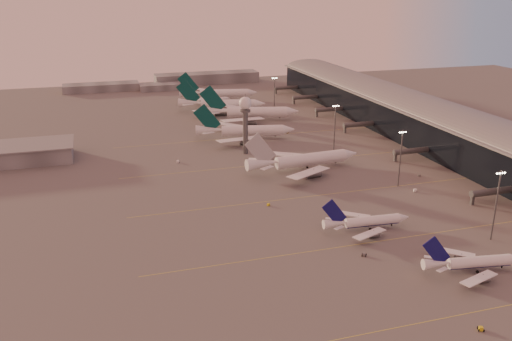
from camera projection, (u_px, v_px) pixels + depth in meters
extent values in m
plane|color=#504D4D|center=(336.00, 264.00, 169.41)|extent=(700.00, 700.00, 0.00)
cube|color=gold|center=(493.00, 308.00, 146.11)|extent=(180.00, 0.25, 0.02)
cube|color=gold|center=(403.00, 238.00, 186.76)|extent=(180.00, 0.25, 0.02)
cube|color=gold|center=(345.00, 192.00, 227.41)|extent=(180.00, 0.25, 0.02)
cube|color=gold|center=(305.00, 160.00, 268.06)|extent=(180.00, 0.25, 0.02)
cube|color=gold|center=(273.00, 135.00, 313.22)|extent=(180.00, 0.25, 0.02)
cube|color=black|center=(431.00, 126.00, 295.78)|extent=(36.00, 360.00, 18.00)
cylinder|color=slate|center=(433.00, 110.00, 292.84)|extent=(10.08, 360.00, 10.08)
cube|color=slate|center=(433.00, 110.00, 292.77)|extent=(40.00, 362.00, 0.80)
cylinder|color=#4E5055|center=(494.00, 191.00, 215.97)|extent=(22.00, 2.80, 2.80)
cube|color=#4E5055|center=(472.00, 199.00, 213.95)|extent=(1.20, 1.20, 4.40)
cylinder|color=#4E5055|center=(414.00, 151.00, 268.36)|extent=(22.00, 2.80, 2.80)
cube|color=#4E5055|center=(395.00, 157.00, 266.34)|extent=(1.20, 1.20, 4.40)
cylinder|color=#4E5055|center=(361.00, 124.00, 318.95)|extent=(22.00, 2.80, 2.80)
cube|color=#4E5055|center=(345.00, 129.00, 316.93)|extent=(1.20, 1.20, 4.40)
cylinder|color=#4E5055|center=(331.00, 109.00, 356.88)|extent=(22.00, 2.80, 2.80)
cube|color=#4E5055|center=(317.00, 114.00, 354.86)|extent=(1.20, 1.20, 4.40)
cylinder|color=#4E5055|center=(307.00, 97.00, 394.82)|extent=(22.00, 2.80, 2.80)
cube|color=#4E5055|center=(294.00, 101.00, 392.80)|extent=(1.20, 1.20, 4.40)
cylinder|color=#4E5055|center=(288.00, 88.00, 430.95)|extent=(22.00, 2.80, 2.80)
cube|color=#4E5055|center=(276.00, 91.00, 428.93)|extent=(1.20, 1.20, 4.40)
cylinder|color=#4E5055|center=(245.00, 133.00, 275.59)|extent=(2.60, 2.60, 22.00)
cylinder|color=#4E5055|center=(245.00, 111.00, 271.82)|extent=(5.20, 5.20, 1.20)
sphere|color=white|center=(245.00, 103.00, 270.55)|extent=(6.40, 6.40, 6.40)
cylinder|color=#4E5055|center=(245.00, 96.00, 269.34)|extent=(0.16, 0.16, 2.00)
cylinder|color=#4E5055|center=(496.00, 206.00, 181.41)|extent=(0.56, 0.56, 25.00)
cube|color=#4E5055|center=(501.00, 172.00, 177.48)|extent=(3.60, 0.25, 0.25)
sphere|color=#FFEABF|center=(497.00, 174.00, 177.19)|extent=(0.56, 0.56, 0.56)
sphere|color=#FFEABF|center=(500.00, 173.00, 177.47)|extent=(0.56, 0.56, 0.56)
sphere|color=#FFEABF|center=(502.00, 173.00, 177.75)|extent=(0.56, 0.56, 0.56)
sphere|color=#FFEABF|center=(505.00, 173.00, 178.03)|extent=(0.56, 0.56, 0.56)
cylinder|color=#4E5055|center=(400.00, 159.00, 230.25)|extent=(0.56, 0.56, 25.00)
cube|color=#4E5055|center=(403.00, 131.00, 226.33)|extent=(3.60, 0.25, 0.25)
sphere|color=#FFEABF|center=(400.00, 132.00, 226.04)|extent=(0.56, 0.56, 0.56)
sphere|color=#FFEABF|center=(402.00, 132.00, 226.32)|extent=(0.56, 0.56, 0.56)
sphere|color=#FFEABF|center=(404.00, 132.00, 226.60)|extent=(0.56, 0.56, 0.56)
sphere|color=#FFEABF|center=(406.00, 132.00, 226.87)|extent=(0.56, 0.56, 0.56)
cylinder|color=#4E5055|center=(335.00, 128.00, 278.55)|extent=(0.56, 0.56, 25.00)
cube|color=#4E5055|center=(336.00, 105.00, 274.62)|extent=(3.60, 0.25, 0.25)
sphere|color=#FFEABF|center=(333.00, 106.00, 274.33)|extent=(0.56, 0.56, 0.56)
sphere|color=#FFEABF|center=(335.00, 106.00, 274.61)|extent=(0.56, 0.56, 0.56)
sphere|color=#FFEABF|center=(337.00, 106.00, 274.89)|extent=(0.56, 0.56, 0.56)
sphere|color=#FFEABF|center=(339.00, 106.00, 275.17)|extent=(0.56, 0.56, 0.56)
cylinder|color=#4E5055|center=(274.00, 96.00, 359.29)|extent=(0.56, 0.56, 25.00)
cube|color=#4E5055|center=(275.00, 78.00, 355.36)|extent=(3.60, 0.25, 0.25)
sphere|color=#FFEABF|center=(272.00, 78.00, 355.07)|extent=(0.56, 0.56, 0.56)
sphere|color=#FFEABF|center=(274.00, 78.00, 355.35)|extent=(0.56, 0.56, 0.56)
sphere|color=#FFEABF|center=(275.00, 78.00, 355.63)|extent=(0.56, 0.56, 0.56)
sphere|color=#FFEABF|center=(277.00, 78.00, 355.91)|extent=(0.56, 0.56, 0.56)
cube|color=slate|center=(101.00, 87.00, 440.83)|extent=(60.00, 18.00, 6.00)
cube|color=slate|center=(207.00, 78.00, 474.34)|extent=(90.00, 20.00, 9.00)
cube|color=slate|center=(164.00, 87.00, 445.83)|extent=(40.00, 15.00, 5.00)
cylinder|color=white|center=(480.00, 263.00, 164.23)|extent=(20.12, 6.41, 3.38)
cylinder|color=#0F0E5C|center=(479.00, 265.00, 164.48)|extent=(19.58, 5.41, 2.43)
cone|color=white|center=(436.00, 265.00, 162.21)|extent=(8.74, 4.62, 3.38)
cube|color=white|center=(479.00, 280.00, 156.00)|extent=(14.65, 7.84, 1.06)
cylinder|color=slate|center=(482.00, 280.00, 158.67)|extent=(4.13, 2.76, 2.20)
cube|color=slate|center=(483.00, 278.00, 158.36)|extent=(0.30, 0.26, 1.35)
cube|color=white|center=(451.00, 253.00, 171.55)|extent=(13.47, 11.28, 1.06)
cylinder|color=slate|center=(461.00, 260.00, 170.54)|extent=(4.13, 2.76, 2.20)
cube|color=slate|center=(461.00, 257.00, 170.23)|extent=(0.30, 0.26, 1.35)
cube|color=#0F0E5C|center=(436.00, 253.00, 160.78)|extent=(9.21, 1.74, 10.07)
cube|color=white|center=(442.00, 271.00, 158.59)|extent=(4.09, 2.51, 0.22)
cube|color=white|center=(430.00, 259.00, 165.77)|extent=(3.97, 3.38, 0.22)
cylinder|color=black|center=(502.00, 268.00, 166.00)|extent=(0.44, 0.44, 0.89)
cylinder|color=black|center=(470.00, 267.00, 166.59)|extent=(1.03, 0.59, 0.98)
cylinder|color=black|center=(477.00, 273.00, 162.93)|extent=(1.03, 0.59, 0.98)
cylinder|color=white|center=(372.00, 222.00, 192.44)|extent=(20.28, 4.74, 3.42)
cylinder|color=#0F0E5C|center=(372.00, 224.00, 192.69)|extent=(19.82, 3.76, 2.46)
cone|color=white|center=(403.00, 219.00, 195.04)|extent=(4.11, 3.67, 3.42)
cone|color=white|center=(335.00, 225.00, 189.20)|extent=(8.64, 3.97, 3.42)
cube|color=white|center=(369.00, 235.00, 183.82)|extent=(14.64, 9.04, 1.08)
cylinder|color=slate|center=(373.00, 236.00, 186.69)|extent=(4.03, 2.48, 2.22)
cube|color=slate|center=(373.00, 233.00, 186.38)|extent=(0.28, 0.24, 1.37)
cube|color=white|center=(350.00, 215.00, 199.30)|extent=(14.13, 10.52, 1.08)
cylinder|color=slate|center=(358.00, 221.00, 198.52)|extent=(4.03, 2.48, 2.22)
cube|color=slate|center=(358.00, 218.00, 198.20)|extent=(0.28, 0.24, 1.37)
cube|color=#0F0E5C|center=(334.00, 214.00, 187.72)|extent=(9.39, 0.93, 10.20)
cube|color=white|center=(339.00, 229.00, 185.60)|extent=(4.15, 2.82, 0.23)
cube|color=white|center=(331.00, 220.00, 192.76)|extent=(4.10, 3.20, 0.23)
cylinder|color=black|center=(392.00, 226.00, 194.86)|extent=(0.45, 0.45, 0.90)
cylinder|color=black|center=(365.00, 226.00, 194.66)|extent=(1.02, 0.51, 0.99)
cylinder|color=black|center=(370.00, 231.00, 191.01)|extent=(1.02, 0.51, 0.99)
cylinder|color=white|center=(311.00, 161.00, 254.90)|extent=(35.53, 8.15, 5.50)
cylinder|color=white|center=(311.00, 164.00, 255.30)|extent=(34.72, 6.56, 3.96)
cone|color=white|center=(350.00, 156.00, 262.15)|extent=(7.21, 6.00, 5.50)
cone|color=white|center=(262.00, 166.00, 246.06)|extent=(15.14, 6.60, 5.50)
cube|color=white|center=(309.00, 175.00, 239.37)|extent=(24.49, 18.47, 1.63)
cylinder|color=slate|center=(313.00, 176.00, 244.61)|extent=(7.07, 4.08, 3.58)
cube|color=slate|center=(313.00, 173.00, 244.20)|extent=(0.28, 0.24, 2.20)
cube|color=white|center=(282.00, 156.00, 265.14)|extent=(25.50, 15.51, 1.63)
cylinder|color=slate|center=(292.00, 162.00, 264.29)|extent=(7.07, 4.08, 3.58)
cube|color=slate|center=(292.00, 159.00, 263.88)|extent=(0.28, 0.24, 2.20)
cube|color=#AFB3B8|center=(260.00, 152.00, 243.67)|extent=(15.23, 1.46, 16.33)
cube|color=white|center=(267.00, 170.00, 239.91)|extent=(7.17, 5.65, 0.22)
cube|color=white|center=(256.00, 161.00, 251.91)|extent=(7.28, 4.89, 0.22)
cylinder|color=black|center=(336.00, 165.00, 260.62)|extent=(0.44, 0.44, 0.89)
cylinder|color=black|center=(304.00, 167.00, 256.73)|extent=(1.01, 0.52, 0.98)
cylinder|color=black|center=(307.00, 170.00, 253.29)|extent=(1.01, 0.52, 0.98)
cylinder|color=white|center=(252.00, 132.00, 303.92)|extent=(34.72, 12.86, 5.54)
cylinder|color=white|center=(252.00, 134.00, 304.33)|extent=(33.72, 11.20, 3.99)
cone|color=white|center=(288.00, 131.00, 305.45)|extent=(7.69, 6.85, 5.54)
cone|color=white|center=(209.00, 132.00, 301.88)|extent=(15.26, 8.53, 5.54)
cube|color=white|center=(239.00, 141.00, 290.01)|extent=(25.57, 12.21, 1.64)
cylinder|color=slate|center=(246.00, 143.00, 294.28)|extent=(7.27, 4.96, 3.60)
cube|color=slate|center=(246.00, 141.00, 293.85)|extent=(0.33, 0.30, 2.22)
cube|color=white|center=(236.00, 128.00, 317.22)|extent=(22.70, 20.60, 1.64)
cylinder|color=slate|center=(244.00, 133.00, 315.06)|extent=(7.27, 4.96, 3.60)
cube|color=slate|center=(244.00, 131.00, 314.63)|extent=(0.33, 0.30, 2.22)
cube|color=#083D3C|center=(207.00, 120.00, 299.66)|extent=(14.95, 3.64, 16.39)
cube|color=white|center=(208.00, 135.00, 295.56)|extent=(7.04, 3.97, 0.24)
cube|color=white|center=(208.00, 129.00, 308.08)|extent=(6.75, 6.09, 0.24)
cylinder|color=black|center=(275.00, 138.00, 306.02)|extent=(0.48, 0.48, 0.95)
cylinder|color=black|center=(247.00, 137.00, 306.81)|extent=(1.13, 0.69, 1.05)
cylinder|color=black|center=(248.00, 139.00, 302.85)|extent=(1.13, 0.69, 1.05)
cylinder|color=white|center=(257.00, 114.00, 345.23)|extent=(38.45, 15.71, 6.15)
cylinder|color=white|center=(257.00, 116.00, 345.69)|extent=(37.27, 13.85, 4.43)
cone|color=white|center=(293.00, 113.00, 346.08)|extent=(8.71, 7.84, 6.15)
cone|color=white|center=(215.00, 113.00, 343.98)|extent=(17.04, 10.04, 6.15)
cube|color=white|center=(243.00, 122.00, 330.09)|extent=(28.43, 12.56, 1.82)
cylinder|color=slate|center=(250.00, 124.00, 334.67)|extent=(8.16, 5.75, 4.00)
cube|color=slate|center=(250.00, 122.00, 334.20)|extent=(0.38, 0.34, 2.46)
cube|color=white|center=(242.00, 110.00, 360.39)|extent=(24.67, 23.53, 1.82)
cylinder|color=slate|center=(249.00, 115.00, 357.81)|extent=(8.16, 5.75, 4.00)
cube|color=slate|center=(249.00, 113.00, 357.33)|extent=(0.38, 0.34, 2.46)
cube|color=#083D3C|center=(213.00, 102.00, 341.55)|extent=(16.46, 4.69, 18.20)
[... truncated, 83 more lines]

